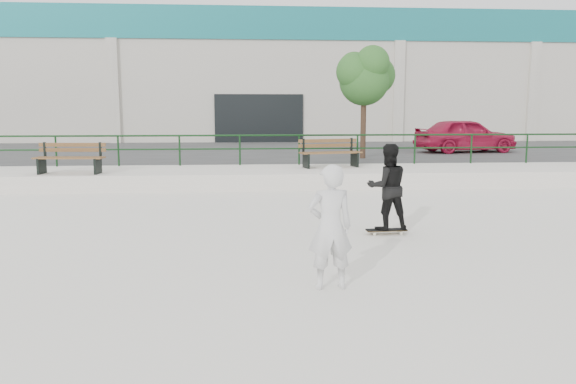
{
  "coord_description": "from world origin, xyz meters",
  "views": [
    {
      "loc": [
        -0.85,
        -8.09,
        2.38
      ],
      "look_at": [
        -0.06,
        2.0,
        0.88
      ],
      "focal_mm": 35.0,
      "sensor_mm": 36.0,
      "label": 1
    }
  ],
  "objects": [
    {
      "name": "ground",
      "position": [
        0.0,
        0.0,
        0.0
      ],
      "size": [
        120.0,
        120.0,
        0.0
      ],
      "primitive_type": "plane",
      "color": "silver",
      "rests_on": "ground"
    },
    {
      "name": "ledge",
      "position": [
        0.0,
        9.5,
        0.25
      ],
      "size": [
        30.0,
        3.0,
        0.5
      ],
      "primitive_type": "cube",
      "color": "beige",
      "rests_on": "ground"
    },
    {
      "name": "parking_strip",
      "position": [
        0.0,
        18.0,
        0.25
      ],
      "size": [
        60.0,
        14.0,
        0.5
      ],
      "primitive_type": "cube",
      "color": "#343434",
      "rests_on": "ground"
    },
    {
      "name": "railing",
      "position": [
        -0.0,
        10.8,
        1.24
      ],
      "size": [
        28.0,
        0.06,
        1.03
      ],
      "color": "#133617",
      "rests_on": "ledge"
    },
    {
      "name": "commercial_building",
      "position": [
        -0.0,
        31.99,
        4.58
      ],
      "size": [
        44.2,
        16.33,
        8.0
      ],
      "color": "beige",
      "rests_on": "ground"
    },
    {
      "name": "bench_left",
      "position": [
        -5.93,
        8.7,
        0.95
      ],
      "size": [
        2.01,
        0.72,
        0.91
      ],
      "rotation": [
        0.0,
        0.0,
        -0.08
      ],
      "color": "#502F1B",
      "rests_on": "ledge"
    },
    {
      "name": "bench_right",
      "position": [
        1.92,
        9.92,
        0.96
      ],
      "size": [
        2.09,
        0.99,
        0.93
      ],
      "rotation": [
        0.0,
        0.0,
        0.21
      ],
      "color": "#502F1B",
      "rests_on": "ledge"
    },
    {
      "name": "tree",
      "position": [
        3.72,
        13.18,
        3.65
      ],
      "size": [
        2.36,
        2.1,
        4.2
      ],
      "color": "#4B3625",
      "rests_on": "parking_strip"
    },
    {
      "name": "red_car",
      "position": [
        8.77,
        15.8,
        1.24
      ],
      "size": [
        4.54,
        2.31,
        1.48
      ],
      "primitive_type": "imported",
      "rotation": [
        0.0,
        0.0,
        1.7
      ],
      "color": "#A41435",
      "rests_on": "parking_strip"
    },
    {
      "name": "skateboard",
      "position": [
        1.85,
        2.26,
        0.07
      ],
      "size": [
        0.79,
        0.25,
        0.09
      ],
      "rotation": [
        0.0,
        0.0,
        0.05
      ],
      "color": "black",
      "rests_on": "ground"
    },
    {
      "name": "standing_skater",
      "position": [
        1.85,
        2.26,
        0.91
      ],
      "size": [
        0.83,
        0.67,
        1.64
      ],
      "primitive_type": "imported",
      "rotation": [
        0.0,
        0.0,
        3.21
      ],
      "color": "black",
      "rests_on": "skateboard"
    },
    {
      "name": "seated_skater",
      "position": [
        0.27,
        -0.91,
        0.84
      ],
      "size": [
        0.64,
        0.45,
        1.67
      ],
      "primitive_type": "imported",
      "rotation": [
        0.0,
        0.0,
        3.23
      ],
      "color": "silver",
      "rests_on": "ground"
    }
  ]
}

